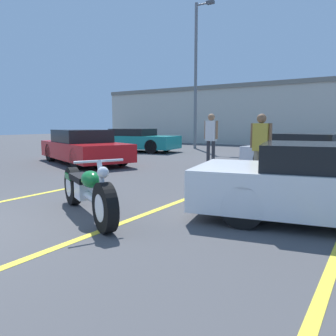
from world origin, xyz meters
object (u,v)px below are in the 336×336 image
spectator_by_show_car (211,135)px  motorcycle (86,191)px  parked_car_left_row (135,140)px  parked_car_mid_right_row (311,153)px  light_pole (197,71)px  spectator_near_motorcycle (261,143)px  parked_car_mid_left_row (83,147)px

spectator_by_show_car → motorcycle: bearing=-80.4°
parked_car_left_row → spectator_by_show_car: (6.25, -3.51, 0.50)m
parked_car_mid_right_row → spectator_by_show_car: (-3.15, -1.01, 0.56)m
light_pole → spectator_near_motorcycle: 12.88m
parked_car_mid_right_row → parked_car_left_row: (-9.40, 2.50, 0.06)m
motorcycle → parked_car_left_row: (-7.42, 10.46, 0.20)m
parked_car_mid_left_row → parked_car_left_row: 5.73m
light_pole → parked_car_mid_left_row: size_ratio=1.67×
parked_car_mid_right_row → parked_car_left_row: size_ratio=0.95×
parked_car_mid_right_row → spectator_by_show_car: size_ratio=2.49×
light_pole → parked_car_mid_right_row: bearing=-39.4°
light_pole → motorcycle: size_ratio=3.71×
parked_car_mid_left_row → parked_car_mid_right_row: size_ratio=1.12×
parked_car_mid_left_row → spectator_near_motorcycle: (7.04, -0.80, 0.42)m
parked_car_mid_left_row → spectator_near_motorcycle: spectator_near_motorcycle is taller
spectator_by_show_car → light_pole: bearing=121.9°
parked_car_mid_left_row → spectator_by_show_car: size_ratio=2.77×
spectator_near_motorcycle → spectator_by_show_car: size_ratio=0.94×
parked_car_mid_left_row → spectator_by_show_car: (4.41, 1.91, 0.50)m
spectator_near_motorcycle → light_pole: bearing=125.6°
light_pole → parked_car_left_row: light_pole is taller
motorcycle → spectator_by_show_car: bearing=126.9°
spectator_near_motorcycle → spectator_by_show_car: (-2.63, 2.71, 0.08)m
motorcycle → parked_car_mid_left_row: bearing=165.2°
parked_car_mid_right_row → parked_car_mid_left_row: bearing=-149.5°
parked_car_left_row → spectator_by_show_car: bearing=-36.6°
parked_car_mid_left_row → parked_car_left_row: bearing=130.1°
motorcycle → parked_car_mid_left_row: (-5.58, 5.04, 0.20)m
parked_car_left_row → spectator_by_show_car: 7.18m
motorcycle → parked_car_mid_right_row: size_ratio=0.50×
motorcycle → parked_car_mid_left_row: 7.52m
parked_car_left_row → parked_car_mid_right_row: bearing=-22.2°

